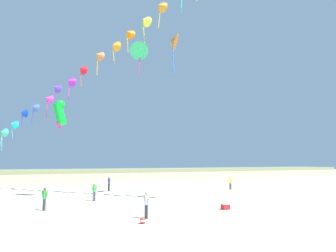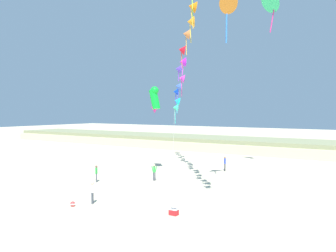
{
  "view_description": "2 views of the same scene",
  "coord_description": "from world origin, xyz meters",
  "px_view_note": "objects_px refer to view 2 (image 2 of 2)",
  "views": [
    {
      "loc": [
        -11.06,
        -13.54,
        3.4
      ],
      "look_at": [
        -0.17,
        9.14,
        6.43
      ],
      "focal_mm": 32.0,
      "sensor_mm": 36.0,
      "label": 1
    },
    {
      "loc": [
        14.35,
        -14.88,
        6.86
      ],
      "look_at": [
        -2.83,
        11.76,
        5.44
      ],
      "focal_mm": 38.0,
      "sensor_mm": 36.0,
      "label": 2
    }
  ],
  "objects_px": {
    "large_kite_mid_trail": "(155,99)",
    "person_near_right": "(92,191)",
    "beach_cooler": "(174,212)",
    "large_kite_high_solo": "(227,3)",
    "person_far_left": "(154,171)",
    "large_kite_low_lead": "(273,0)",
    "person_near_left": "(96,172)",
    "person_far_right": "(225,163)",
    "beach_ball": "(73,204)"
  },
  "relations": [
    {
      "from": "large_kite_high_solo",
      "to": "person_near_right",
      "type": "bearing_deg",
      "value": -125.05
    },
    {
      "from": "person_far_right",
      "to": "beach_cooler",
      "type": "relative_size",
      "value": 2.86
    },
    {
      "from": "person_far_left",
      "to": "large_kite_mid_trail",
      "type": "bearing_deg",
      "value": 124.31
    },
    {
      "from": "person_near_left",
      "to": "large_kite_high_solo",
      "type": "distance_m",
      "value": 19.26
    },
    {
      "from": "large_kite_mid_trail",
      "to": "beach_cooler",
      "type": "distance_m",
      "value": 18.11
    },
    {
      "from": "person_far_right",
      "to": "person_near_right",
      "type": "bearing_deg",
      "value": -97.61
    },
    {
      "from": "person_near_right",
      "to": "beach_cooler",
      "type": "bearing_deg",
      "value": 7.71
    },
    {
      "from": "large_kite_low_lead",
      "to": "large_kite_mid_trail",
      "type": "xyz_separation_m",
      "value": [
        -10.77,
        -7.07,
        -10.69
      ]
    },
    {
      "from": "beach_ball",
      "to": "large_kite_mid_trail",
      "type": "bearing_deg",
      "value": 102.08
    },
    {
      "from": "large_kite_mid_trail",
      "to": "person_near_right",
      "type": "bearing_deg",
      "value": -74.03
    },
    {
      "from": "large_kite_low_lead",
      "to": "beach_ball",
      "type": "height_order",
      "value": "large_kite_low_lead"
    },
    {
      "from": "large_kite_high_solo",
      "to": "beach_cooler",
      "type": "xyz_separation_m",
      "value": [
        0.01,
        -8.32,
        -15.55
      ]
    },
    {
      "from": "person_near_left",
      "to": "person_far_right",
      "type": "bearing_deg",
      "value": 57.64
    },
    {
      "from": "person_near_right",
      "to": "beach_ball",
      "type": "xyz_separation_m",
      "value": [
        -0.71,
        -1.25,
        -0.77
      ]
    },
    {
      "from": "large_kite_low_lead",
      "to": "person_near_right",
      "type": "bearing_deg",
      "value": -108.59
    },
    {
      "from": "large_kite_low_lead",
      "to": "large_kite_high_solo",
      "type": "distance_m",
      "value": 11.76
    },
    {
      "from": "person_near_left",
      "to": "large_kite_mid_trail",
      "type": "xyz_separation_m",
      "value": [
        1.51,
        7.55,
        7.21
      ]
    },
    {
      "from": "person_near_left",
      "to": "beach_ball",
      "type": "bearing_deg",
      "value": -57.01
    },
    {
      "from": "person_far_left",
      "to": "beach_ball",
      "type": "distance_m",
      "value": 10.78
    },
    {
      "from": "person_far_right",
      "to": "large_kite_high_solo",
      "type": "distance_m",
      "value": 17.82
    },
    {
      "from": "person_far_right",
      "to": "large_kite_low_lead",
      "type": "bearing_deg",
      "value": 27.19
    },
    {
      "from": "person_far_left",
      "to": "beach_cooler",
      "type": "distance_m",
      "value": 11.52
    },
    {
      "from": "person_near_right",
      "to": "large_kite_mid_trail",
      "type": "distance_m",
      "value": 15.75
    },
    {
      "from": "beach_ball",
      "to": "person_near_left",
      "type": "bearing_deg",
      "value": 122.99
    },
    {
      "from": "person_near_right",
      "to": "large_kite_low_lead",
      "type": "distance_m",
      "value": 28.1
    },
    {
      "from": "beach_ball",
      "to": "beach_cooler",
      "type": "bearing_deg",
      "value": 16.52
    },
    {
      "from": "beach_cooler",
      "to": "person_far_left",
      "type": "bearing_deg",
      "value": 131.4
    },
    {
      "from": "person_far_left",
      "to": "person_far_right",
      "type": "relative_size",
      "value": 0.98
    },
    {
      "from": "large_kite_mid_trail",
      "to": "beach_ball",
      "type": "bearing_deg",
      "value": -77.92
    },
    {
      "from": "person_near_left",
      "to": "large_kite_low_lead",
      "type": "xyz_separation_m",
      "value": [
        12.28,
        14.62,
        17.9
      ]
    },
    {
      "from": "person_near_left",
      "to": "person_near_right",
      "type": "relative_size",
      "value": 0.97
    },
    {
      "from": "person_far_right",
      "to": "beach_ball",
      "type": "height_order",
      "value": "person_far_right"
    },
    {
      "from": "beach_cooler",
      "to": "beach_ball",
      "type": "relative_size",
      "value": 1.59
    },
    {
      "from": "large_kite_high_solo",
      "to": "person_far_left",
      "type": "bearing_deg",
      "value": 177.77
    },
    {
      "from": "person_far_left",
      "to": "large_kite_low_lead",
      "type": "xyz_separation_m",
      "value": [
        8.05,
        11.06,
        17.89
      ]
    },
    {
      "from": "person_far_left",
      "to": "large_kite_high_solo",
      "type": "relative_size",
      "value": 0.37
    },
    {
      "from": "person_near_left",
      "to": "person_near_right",
      "type": "bearing_deg",
      "value": -47.85
    },
    {
      "from": "person_far_left",
      "to": "beach_ball",
      "type": "bearing_deg",
      "value": -87.7
    },
    {
      "from": "large_kite_mid_trail",
      "to": "beach_cooler",
      "type": "bearing_deg",
      "value": -50.69
    },
    {
      "from": "beach_ball",
      "to": "large_kite_low_lead",
      "type": "bearing_deg",
      "value": 70.74
    },
    {
      "from": "large_kite_mid_trail",
      "to": "beach_ball",
      "type": "xyz_separation_m",
      "value": [
        3.15,
        -14.73,
        -7.95
      ]
    },
    {
      "from": "large_kite_high_solo",
      "to": "person_far_right",
      "type": "bearing_deg",
      "value": 113.93
    },
    {
      "from": "person_far_left",
      "to": "beach_cooler",
      "type": "bearing_deg",
      "value": -48.6
    },
    {
      "from": "person_near_right",
      "to": "beach_cooler",
      "type": "height_order",
      "value": "person_near_right"
    },
    {
      "from": "large_kite_low_lead",
      "to": "large_kite_mid_trail",
      "type": "distance_m",
      "value": 16.74
    },
    {
      "from": "person_near_right",
      "to": "person_far_left",
      "type": "height_order",
      "value": "person_near_right"
    },
    {
      "from": "large_kite_high_solo",
      "to": "beach_cooler",
      "type": "relative_size",
      "value": 7.47
    },
    {
      "from": "beach_cooler",
      "to": "beach_ball",
      "type": "height_order",
      "value": "beach_cooler"
    },
    {
      "from": "large_kite_mid_trail",
      "to": "large_kite_high_solo",
      "type": "height_order",
      "value": "large_kite_high_solo"
    },
    {
      "from": "person_near_right",
      "to": "beach_ball",
      "type": "relative_size",
      "value": 4.54
    }
  ]
}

